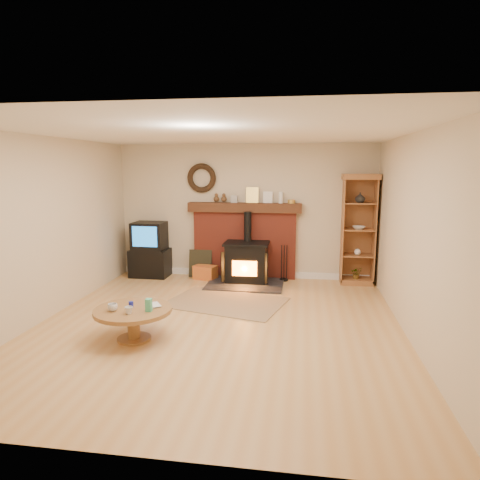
% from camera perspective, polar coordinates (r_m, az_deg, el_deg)
% --- Properties ---
extents(ground, '(5.50, 5.50, 0.00)m').
position_cam_1_polar(ground, '(6.03, -2.98, -11.34)').
color(ground, tan).
rests_on(ground, ground).
extents(room_shell, '(5.02, 5.52, 2.61)m').
position_cam_1_polar(room_shell, '(5.74, -3.11, 5.21)').
color(room_shell, beige).
rests_on(room_shell, ground).
extents(chimney_breast, '(2.20, 0.22, 1.78)m').
position_cam_1_polar(chimney_breast, '(8.37, 0.61, 0.36)').
color(chimney_breast, '#9B3727').
rests_on(chimney_breast, ground).
extents(wood_stove, '(1.40, 1.00, 1.33)m').
position_cam_1_polar(wood_stove, '(8.06, 0.86, -3.09)').
color(wood_stove, black).
rests_on(wood_stove, ground).
extents(area_rug, '(2.06, 1.65, 0.01)m').
position_cam_1_polar(area_rug, '(6.99, -1.92, -8.29)').
color(area_rug, brown).
rests_on(area_rug, ground).
extents(tv_unit, '(0.75, 0.54, 1.09)m').
position_cam_1_polar(tv_unit, '(8.69, -11.93, -1.39)').
color(tv_unit, black).
rests_on(tv_unit, ground).
extents(curio_cabinet, '(0.65, 0.47, 2.04)m').
position_cam_1_polar(curio_cabinet, '(8.21, 15.47, 1.36)').
color(curio_cabinet, '#915C2F').
rests_on(curio_cabinet, ground).
extents(firelog_box, '(0.49, 0.39, 0.27)m').
position_cam_1_polar(firelog_box, '(8.38, -4.64, -4.33)').
color(firelog_box, gold).
rests_on(firelog_box, ground).
extents(leaning_painting, '(0.46, 0.12, 0.54)m').
position_cam_1_polar(leaning_painting, '(8.52, -5.31, -3.14)').
color(leaning_painting, black).
rests_on(leaning_painting, ground).
extents(fire_tools, '(0.16, 0.16, 0.70)m').
position_cam_1_polar(fire_tools, '(8.28, 5.87, -4.54)').
color(fire_tools, black).
rests_on(fire_tools, ground).
extents(coffee_table, '(0.97, 0.97, 0.57)m').
position_cam_1_polar(coffee_table, '(5.62, -14.08, -9.61)').
color(coffee_table, brown).
rests_on(coffee_table, ground).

